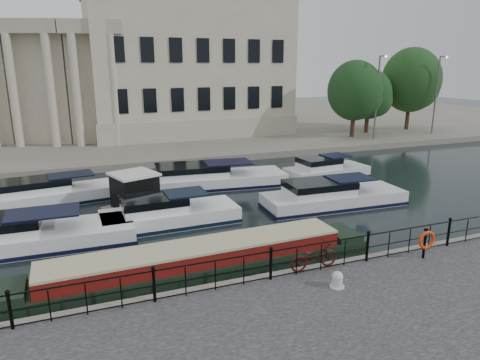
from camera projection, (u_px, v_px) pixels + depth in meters
name	position (u px, v px, depth m)	size (l,w,h in m)	color
ground_plane	(246.00, 266.00, 16.98)	(160.00, 160.00, 0.00)	black
far_bank	(127.00, 128.00, 52.05)	(120.00, 42.00, 0.55)	#6B665B
railing	(271.00, 262.00, 14.64)	(24.14, 0.14, 1.22)	black
civic_building	(118.00, 72.00, 46.08)	(53.55, 31.84, 16.85)	#ADA38C
lamp_posts	(408.00, 95.00, 43.40)	(8.24, 1.55, 8.07)	#59595B
bicycle	(314.00, 256.00, 15.44)	(0.66, 1.90, 1.00)	#410B0C
mooring_bollard	(337.00, 280.00, 14.24)	(0.50, 0.50, 0.56)	#BCBCB7
life_ring_post	(426.00, 240.00, 16.19)	(0.74, 0.20, 1.20)	black
narrowboat	(199.00, 265.00, 16.26)	(14.31, 2.29, 1.53)	black
harbour_hut	(135.00, 194.00, 23.29)	(3.66, 3.35, 2.19)	#6B665B
cabin_cruisers	(184.00, 199.00, 24.20)	(27.14, 10.03, 1.99)	white
trees	(388.00, 88.00, 46.03)	(14.99, 8.17, 9.14)	black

